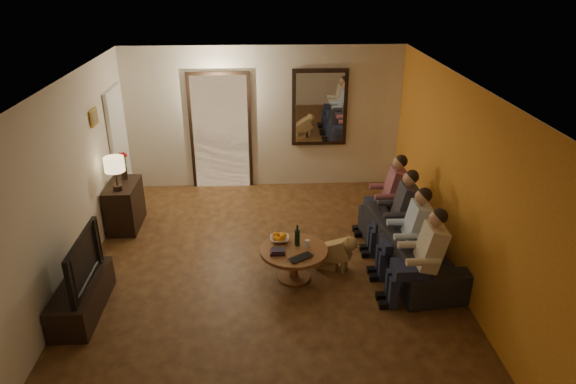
{
  "coord_description": "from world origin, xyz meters",
  "views": [
    {
      "loc": [
        -0.01,
        -6.04,
        3.93
      ],
      "look_at": [
        0.3,
        0.3,
        1.05
      ],
      "focal_mm": 32.0,
      "sensor_mm": 36.0,
      "label": 1
    }
  ],
  "objects_px": {
    "bowl": "(280,239)",
    "dog": "(334,251)",
    "dresser": "(125,205)",
    "person_c": "(400,216)",
    "sofa": "(410,244)",
    "person_b": "(411,237)",
    "wine_bottle": "(297,235)",
    "tv_stand": "(82,297)",
    "person_a": "(424,261)",
    "laptop": "(303,259)",
    "table_lamp": "(116,174)",
    "person_d": "(390,198)",
    "coffee_table": "(294,264)",
    "tv": "(75,261)"
  },
  "relations": [
    {
      "from": "person_d",
      "to": "bowl",
      "type": "relative_size",
      "value": 4.63
    },
    {
      "from": "table_lamp",
      "to": "tv_stand",
      "type": "relative_size",
      "value": 0.44
    },
    {
      "from": "person_a",
      "to": "wine_bottle",
      "type": "xyz_separation_m",
      "value": [
        -1.49,
        0.72,
        0.01
      ]
    },
    {
      "from": "dresser",
      "to": "wine_bottle",
      "type": "bearing_deg",
      "value": -29.75
    },
    {
      "from": "person_d",
      "to": "bowl",
      "type": "distance_m",
      "value": 1.98
    },
    {
      "from": "tv_stand",
      "to": "person_a",
      "type": "relative_size",
      "value": 1.02
    },
    {
      "from": "bowl",
      "to": "dog",
      "type": "bearing_deg",
      "value": -0.69
    },
    {
      "from": "tv",
      "to": "bowl",
      "type": "height_order",
      "value": "tv"
    },
    {
      "from": "sofa",
      "to": "laptop",
      "type": "bearing_deg",
      "value": 102.91
    },
    {
      "from": "sofa",
      "to": "person_b",
      "type": "bearing_deg",
      "value": 154.42
    },
    {
      "from": "table_lamp",
      "to": "person_d",
      "type": "xyz_separation_m",
      "value": [
        4.15,
        -0.21,
        -0.4
      ]
    },
    {
      "from": "person_d",
      "to": "wine_bottle",
      "type": "xyz_separation_m",
      "value": [
        -1.49,
        -1.08,
        0.01
      ]
    },
    {
      "from": "table_lamp",
      "to": "laptop",
      "type": "bearing_deg",
      "value": -31.8
    },
    {
      "from": "tv",
      "to": "dog",
      "type": "relative_size",
      "value": 1.93
    },
    {
      "from": "dresser",
      "to": "tv",
      "type": "relative_size",
      "value": 0.76
    },
    {
      "from": "wine_bottle",
      "to": "coffee_table",
      "type": "bearing_deg",
      "value": -116.57
    },
    {
      "from": "dresser",
      "to": "laptop",
      "type": "distance_m",
      "value": 3.3
    },
    {
      "from": "table_lamp",
      "to": "person_b",
      "type": "relative_size",
      "value": 0.45
    },
    {
      "from": "table_lamp",
      "to": "bowl",
      "type": "bearing_deg",
      "value": -25.89
    },
    {
      "from": "dresser",
      "to": "person_d",
      "type": "bearing_deg",
      "value": -5.98
    },
    {
      "from": "tv",
      "to": "person_b",
      "type": "relative_size",
      "value": 0.9
    },
    {
      "from": "person_a",
      "to": "laptop",
      "type": "height_order",
      "value": "person_a"
    },
    {
      "from": "sofa",
      "to": "person_b",
      "type": "xyz_separation_m",
      "value": [
        -0.1,
        -0.3,
        0.28
      ]
    },
    {
      "from": "person_a",
      "to": "person_b",
      "type": "height_order",
      "value": "same"
    },
    {
      "from": "dresser",
      "to": "person_c",
      "type": "height_order",
      "value": "person_c"
    },
    {
      "from": "person_b",
      "to": "person_c",
      "type": "bearing_deg",
      "value": 90.0
    },
    {
      "from": "person_d",
      "to": "coffee_table",
      "type": "distance_m",
      "value": 1.98
    },
    {
      "from": "dresser",
      "to": "person_a",
      "type": "distance_m",
      "value": 4.71
    },
    {
      "from": "person_b",
      "to": "sofa",
      "type": "bearing_deg",
      "value": 71.57
    },
    {
      "from": "dresser",
      "to": "person_c",
      "type": "distance_m",
      "value": 4.28
    },
    {
      "from": "person_a",
      "to": "bowl",
      "type": "relative_size",
      "value": 4.63
    },
    {
      "from": "table_lamp",
      "to": "wine_bottle",
      "type": "bearing_deg",
      "value": -26.04
    },
    {
      "from": "table_lamp",
      "to": "person_d",
      "type": "bearing_deg",
      "value": -2.96
    },
    {
      "from": "person_d",
      "to": "bowl",
      "type": "xyz_separation_m",
      "value": [
        -1.72,
        -0.96,
        -0.12
      ]
    },
    {
      "from": "person_d",
      "to": "wine_bottle",
      "type": "bearing_deg",
      "value": -144.02
    },
    {
      "from": "table_lamp",
      "to": "person_c",
      "type": "height_order",
      "value": "table_lamp"
    },
    {
      "from": "dresser",
      "to": "person_d",
      "type": "xyz_separation_m",
      "value": [
        4.15,
        -0.43,
        0.23
      ]
    },
    {
      "from": "table_lamp",
      "to": "person_d",
      "type": "height_order",
      "value": "table_lamp"
    },
    {
      "from": "table_lamp",
      "to": "sofa",
      "type": "xyz_separation_m",
      "value": [
        4.25,
        -1.11,
        -0.69
      ]
    },
    {
      "from": "wine_bottle",
      "to": "tv_stand",
      "type": "bearing_deg",
      "value": -165.25
    },
    {
      "from": "tv_stand",
      "to": "person_c",
      "type": "distance_m",
      "value": 4.33
    },
    {
      "from": "dresser",
      "to": "bowl",
      "type": "distance_m",
      "value": 2.8
    },
    {
      "from": "dresser",
      "to": "person_b",
      "type": "distance_m",
      "value": 4.46
    },
    {
      "from": "person_a",
      "to": "sofa",
      "type": "bearing_deg",
      "value": 83.66
    },
    {
      "from": "wine_bottle",
      "to": "person_d",
      "type": "bearing_deg",
      "value": 35.98
    },
    {
      "from": "sofa",
      "to": "person_a",
      "type": "relative_size",
      "value": 1.8
    },
    {
      "from": "table_lamp",
      "to": "person_a",
      "type": "relative_size",
      "value": 0.45
    },
    {
      "from": "person_a",
      "to": "person_d",
      "type": "height_order",
      "value": "same"
    },
    {
      "from": "sofa",
      "to": "laptop",
      "type": "xyz_separation_m",
      "value": [
        -1.54,
        -0.56,
        0.15
      ]
    },
    {
      "from": "table_lamp",
      "to": "dog",
      "type": "distance_m",
      "value": 3.46
    }
  ]
}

